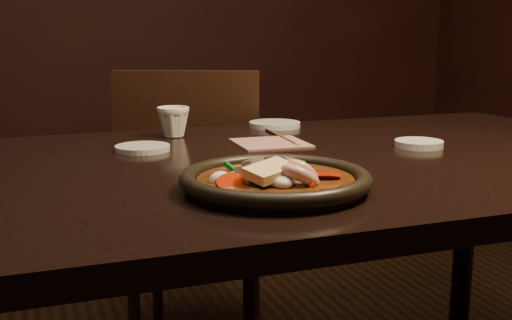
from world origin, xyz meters
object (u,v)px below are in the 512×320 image
object	(u,v)px
table	(292,196)
tea_cup	(173,121)
chair	(194,204)
plate	(275,181)

from	to	relation	value
table	tea_cup	bearing A→B (deg)	116.07
chair	plate	bearing A→B (deg)	106.20
plate	tea_cup	size ratio (longest dim) A/B	3.97
chair	tea_cup	bearing A→B (deg)	91.67
table	chair	world-z (taller)	chair
table	chair	distance (m)	0.71
plate	table	bearing A→B (deg)	60.29
chair	plate	size ratio (longest dim) A/B	2.97
chair	tea_cup	distance (m)	0.49
tea_cup	chair	bearing A→B (deg)	68.72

